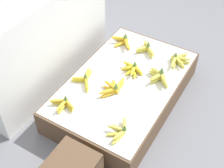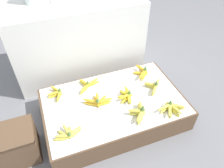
% 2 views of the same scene
% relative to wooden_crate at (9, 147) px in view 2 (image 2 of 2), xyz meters
% --- Properties ---
extents(ground_plane, '(10.00, 10.00, 0.00)m').
position_rel_wooden_crate_xyz_m(ground_plane, '(0.84, 0.10, -0.14)').
color(ground_plane, slate).
extents(display_platform, '(1.16, 0.73, 0.21)m').
position_rel_wooden_crate_xyz_m(display_platform, '(0.84, 0.10, -0.04)').
color(display_platform, brown).
rests_on(display_platform, ground_plane).
extents(back_vendor_table, '(1.26, 0.55, 0.77)m').
position_rel_wooden_crate_xyz_m(back_vendor_table, '(0.75, 0.86, 0.24)').
color(back_vendor_table, white).
rests_on(back_vendor_table, ground_plane).
extents(wooden_crate, '(0.40, 0.26, 0.28)m').
position_rel_wooden_crate_xyz_m(wooden_crate, '(0.00, 0.00, 0.00)').
color(wooden_crate, brown).
rests_on(wooden_crate, ground_plane).
extents(banana_bunch_front_left, '(0.22, 0.13, 0.09)m').
position_rel_wooden_crate_xyz_m(banana_bunch_front_left, '(0.42, -0.11, 0.09)').
color(banana_bunch_front_left, '#DBCC4C').
rests_on(banana_bunch_front_left, display_platform).
extents(banana_bunch_front_midright, '(0.14, 0.20, 0.11)m').
position_rel_wooden_crate_xyz_m(banana_bunch_front_midright, '(0.98, -0.12, 0.10)').
color(banana_bunch_front_midright, '#DBCC4C').
rests_on(banana_bunch_front_midright, display_platform).
extents(banana_bunch_front_right, '(0.24, 0.17, 0.09)m').
position_rel_wooden_crate_xyz_m(banana_bunch_front_right, '(1.23, -0.16, 0.09)').
color(banana_bunch_front_right, '#DBCC4C').
rests_on(banana_bunch_front_right, display_platform).
extents(banana_bunch_middle_midleft, '(0.24, 0.15, 0.10)m').
position_rel_wooden_crate_xyz_m(banana_bunch_middle_midleft, '(0.72, 0.11, 0.10)').
color(banana_bunch_middle_midleft, gold).
rests_on(banana_bunch_middle_midleft, display_platform).
extents(banana_bunch_middle_midright, '(0.13, 0.19, 0.09)m').
position_rel_wooden_crate_xyz_m(banana_bunch_middle_midright, '(0.96, 0.09, 0.10)').
color(banana_bunch_middle_midright, yellow).
rests_on(banana_bunch_middle_midright, display_platform).
extents(banana_bunch_middle_right, '(0.17, 0.18, 0.10)m').
position_rel_wooden_crate_xyz_m(banana_bunch_middle_right, '(1.23, 0.11, 0.10)').
color(banana_bunch_middle_right, '#DBCC4C').
rests_on(banana_bunch_middle_right, display_platform).
extents(banana_bunch_back_left, '(0.13, 0.20, 0.09)m').
position_rel_wooden_crate_xyz_m(banana_bunch_back_left, '(0.42, 0.32, 0.09)').
color(banana_bunch_back_left, gold).
rests_on(banana_bunch_back_left, display_platform).
extents(banana_bunch_back_midleft, '(0.22, 0.19, 0.08)m').
position_rel_wooden_crate_xyz_m(banana_bunch_back_midleft, '(0.69, 0.34, 0.09)').
color(banana_bunch_back_midleft, yellow).
rests_on(banana_bunch_back_midleft, display_platform).
extents(banana_bunch_back_right, '(0.15, 0.21, 0.11)m').
position_rel_wooden_crate_xyz_m(banana_bunch_back_right, '(1.22, 0.32, 0.10)').
color(banana_bunch_back_right, gold).
rests_on(banana_bunch_back_right, display_platform).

